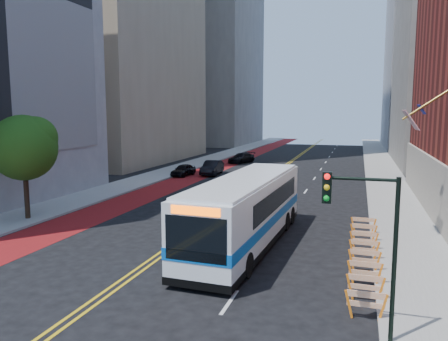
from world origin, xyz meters
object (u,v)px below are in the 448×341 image
car_a (183,170)px  car_c (241,158)px  transit_bus (247,210)px  car_b (212,168)px  street_tree (25,145)px  traffic_signal (364,224)px

car_a → car_c: size_ratio=0.82×
transit_bus → car_c: 38.09m
car_c → car_b: bearing=-71.4°
street_tree → car_c: (4.86, 35.65, -4.22)m
car_b → traffic_signal: bearing=-67.8°
street_tree → car_a: 22.10m
street_tree → traffic_signal: size_ratio=1.32×
street_tree → car_a: bearing=84.9°
traffic_signal → car_a: bearing=121.0°
street_tree → traffic_signal: (20.66, -9.55, -1.19)m
car_a → car_c: bearing=83.2°
street_tree → traffic_signal: 22.79m
traffic_signal → car_b: size_ratio=1.06×
transit_bus → car_b: bearing=115.3°
transit_bus → car_c: transit_bus is taller
transit_bus → car_a: transit_bus is taller
car_b → car_c: 12.21m
traffic_signal → car_a: size_ratio=1.31×
traffic_signal → car_a: traffic_signal is taller
traffic_signal → car_c: (-15.80, 45.21, -3.03)m
car_a → transit_bus: bearing=-55.3°
traffic_signal → car_c: size_ratio=1.07×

